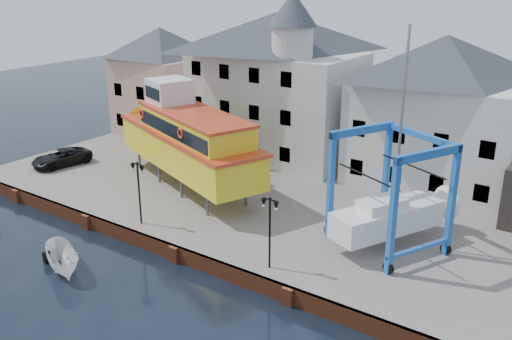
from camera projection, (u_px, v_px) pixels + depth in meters
The scene contains 12 objects.
ground at pixel (175, 262), 34.14m from camera, with size 140.00×140.00×0.00m, color black.
hardstanding at pixel (276, 197), 42.44m from camera, with size 44.00×22.00×1.00m, color #68635D.
quay_wall at pixel (176, 253), 34.05m from camera, with size 44.00×0.47×1.00m.
building_pink at pixel (162, 81), 55.71m from camera, with size 8.00×7.00×10.30m.
building_white_main at pixel (277, 83), 48.48m from camera, with size 14.00×8.30×14.00m.
building_white_right at pixel (440, 113), 41.66m from camera, with size 12.00×8.00×11.20m.
lamp_post_left at pixel (138, 177), 35.84m from camera, with size 1.12×0.32×4.20m.
lamp_post_right at pixel (270, 215), 30.40m from camera, with size 1.12×0.32×4.20m.
tour_boat at pixel (182, 137), 42.76m from camera, with size 18.10×10.31×7.74m.
travel_lift at pixel (397, 209), 33.70m from camera, with size 7.38×8.63×12.84m.
van at pixel (62, 157), 47.50m from camera, with size 2.25×4.89×1.36m, color black.
motorboat_a at pixel (64, 271), 33.12m from camera, with size 1.59×4.24×1.64m, color white.
Camera 1 is at (21.44, -21.97, 16.63)m, focal length 40.00 mm.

